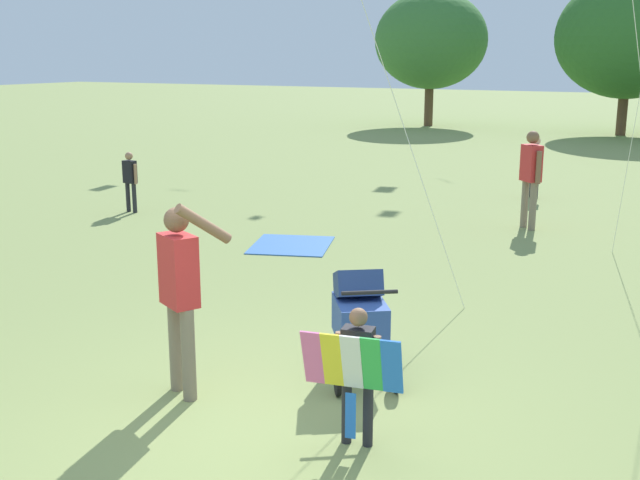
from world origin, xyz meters
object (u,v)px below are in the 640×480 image
(stroller, at_px, (360,314))
(picnic_blanket, at_px, (291,245))
(person_red_shirt, at_px, (531,172))
(child_with_butterfly_kite, at_px, (357,365))
(person_couple_left, at_px, (535,162))
(person_adult_flyer, at_px, (180,284))
(person_sitting_far, at_px, (130,177))

(stroller, height_order, picnic_blanket, stroller)
(person_red_shirt, bearing_deg, child_with_butterfly_kite, -85.85)
(stroller, distance_m, picnic_blanket, 5.20)
(person_red_shirt, height_order, person_couple_left, person_red_shirt)
(child_with_butterfly_kite, height_order, stroller, child_with_butterfly_kite)
(person_red_shirt, distance_m, picnic_blanket, 4.33)
(child_with_butterfly_kite, bearing_deg, person_adult_flyer, 174.89)
(person_sitting_far, bearing_deg, person_couple_left, 38.16)
(person_adult_flyer, height_order, stroller, person_adult_flyer)
(stroller, bearing_deg, child_with_butterfly_kite, -66.39)
(stroller, bearing_deg, person_sitting_far, 144.36)
(person_red_shirt, bearing_deg, person_sitting_far, -163.90)
(person_couple_left, bearing_deg, stroller, -86.42)
(child_with_butterfly_kite, xyz_separation_m, person_sitting_far, (-7.62, 6.32, 0.01))
(person_couple_left, relative_size, picnic_blanket, 0.96)
(person_red_shirt, bearing_deg, picnic_blanket, -135.53)
(person_red_shirt, distance_m, person_sitting_far, 7.31)
(stroller, distance_m, person_couple_left, 10.16)
(child_with_butterfly_kite, distance_m, stroller, 1.36)
(child_with_butterfly_kite, distance_m, picnic_blanket, 6.52)
(person_adult_flyer, distance_m, stroller, 1.67)
(stroller, bearing_deg, person_red_shirt, 90.50)
(stroller, relative_size, person_sitting_far, 0.93)
(person_adult_flyer, distance_m, person_sitting_far, 8.53)
(person_adult_flyer, distance_m, person_red_shirt, 8.27)
(picnic_blanket, bearing_deg, stroller, -53.50)
(person_sitting_far, bearing_deg, person_red_shirt, 16.10)
(person_adult_flyer, relative_size, person_red_shirt, 1.05)
(person_red_shirt, xyz_separation_m, picnic_blanket, (-3.01, -2.95, -0.98))
(child_with_butterfly_kite, height_order, person_red_shirt, person_red_shirt)
(picnic_blanket, bearing_deg, person_sitting_far, 166.97)
(child_with_butterfly_kite, xyz_separation_m, stroller, (-0.54, 1.24, -0.05))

